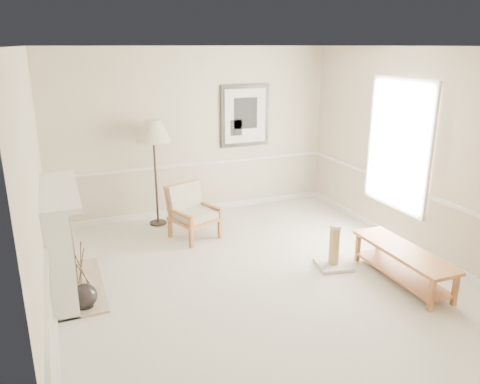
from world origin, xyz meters
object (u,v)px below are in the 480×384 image
at_px(bench, 403,260).
at_px(scratching_post, 334,254).
at_px(floor_lamp, 153,134).
at_px(floor_vase, 85,297).
at_px(armchair, 191,209).

relative_size(bench, scratching_post, 2.51).
bearing_deg(floor_lamp, bench, -52.26).
xyz_separation_m(floor_vase, bench, (3.83, -0.82, 0.14)).
bearing_deg(armchair, bench, -70.20).
bearing_deg(floor_vase, scratching_post, -2.70).
height_order(floor_lamp, scratching_post, floor_lamp).
height_order(floor_vase, bench, floor_vase).
distance_m(armchair, floor_lamp, 1.36).
xyz_separation_m(armchair, scratching_post, (1.49, -1.79, -0.26)).
bearing_deg(bench, armchair, 130.31).
bearing_deg(scratching_post, armchair, 129.93).
distance_m(armchair, scratching_post, 2.34).
distance_m(bench, scratching_post, 0.90).
bearing_deg(floor_lamp, scratching_post, -53.27).
bearing_deg(floor_vase, floor_lamp, 59.82).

